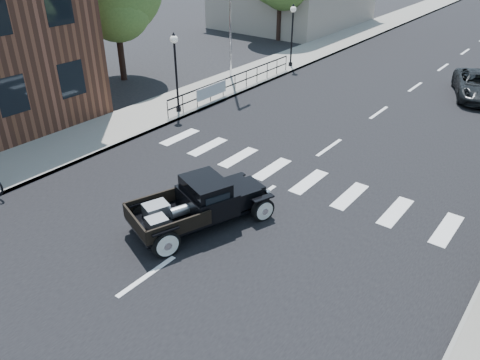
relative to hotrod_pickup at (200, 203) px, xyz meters
The scene contains 11 objects.
ground 0.97m from the hotrod_pickup, 33.71° to the left, with size 120.00×120.00×0.00m, color black.
road 15.35m from the hotrod_pickup, 88.19° to the left, with size 14.00×80.00×0.02m, color black.
road_markings 10.36m from the hotrod_pickup, 87.31° to the left, with size 12.00×60.00×0.06m, color silver, non-canonical shape.
sidewalk_left 17.31m from the hotrod_pickup, 117.61° to the left, with size 3.00×80.00×0.15m, color gray.
railing 12.37m from the hotrod_pickup, 123.43° to the left, with size 0.08×10.00×1.00m, color black, non-canonical shape.
banner 10.71m from the hotrod_pickup, 128.98° to the left, with size 0.04×2.20×0.60m, color silver, non-canonical shape.
lamp_post_b 9.60m from the hotrod_pickup, 138.37° to the left, with size 0.36×0.36×3.69m, color black, non-canonical shape.
lamp_post_c 17.85m from the hotrod_pickup, 113.55° to the left, with size 0.36×0.36×3.69m, color black, non-canonical shape.
big_tree_near 16.18m from the hotrod_pickup, 148.37° to the left, with size 5.32×5.32×7.81m, color #41632A, non-canonical shape.
hotrod_pickup is the anchor object (origin of this frame).
second_car 17.95m from the hotrod_pickup, 78.36° to the left, with size 2.19×4.74×1.32m, color black.
Camera 1 is at (7.75, -9.00, 8.24)m, focal length 35.00 mm.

